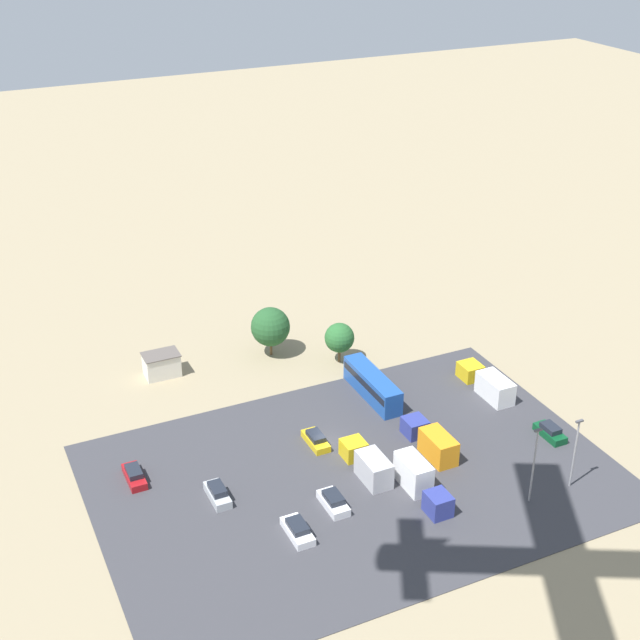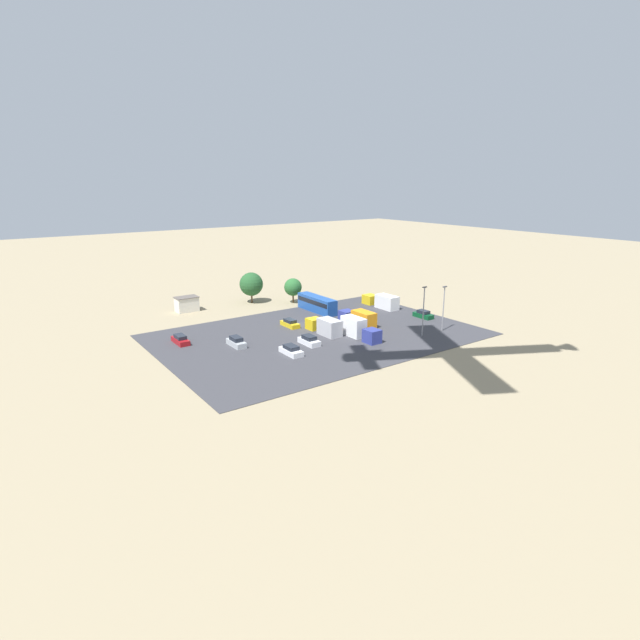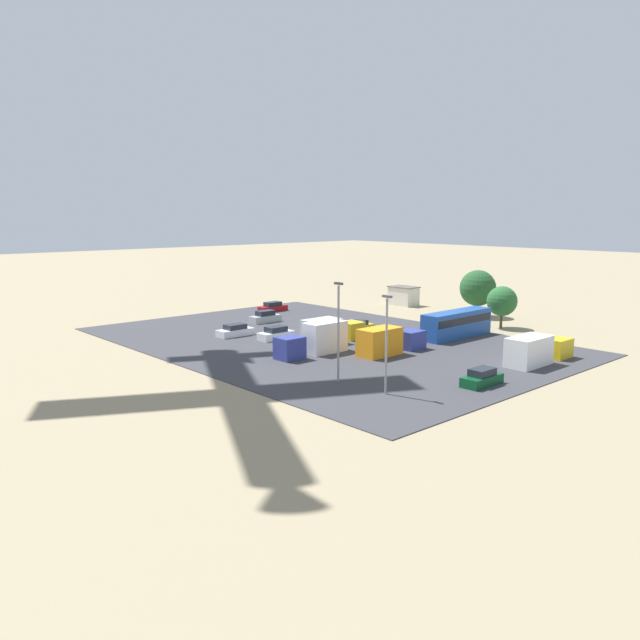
# 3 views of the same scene
# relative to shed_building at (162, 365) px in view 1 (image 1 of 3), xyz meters

# --- Properties ---
(ground_plane) EXTENTS (400.00, 400.00, 0.00)m
(ground_plane) POSITION_rel_shed_building_xyz_m (-12.85, 22.95, -1.57)
(ground_plane) COLOR gray
(parking_lot_surface) EXTENTS (55.17, 37.92, 0.08)m
(parking_lot_surface) POSITION_rel_shed_building_xyz_m (-12.85, 29.80, -1.53)
(parking_lot_surface) COLOR #38383D
(parking_lot_surface) RESTS_ON ground
(shed_building) EXTENTS (4.66, 3.21, 3.13)m
(shed_building) POSITION_rel_shed_building_xyz_m (0.00, 0.00, 0.00)
(shed_building) COLOR silver
(shed_building) RESTS_ON ground
(bus) EXTENTS (2.53, 11.04, 3.20)m
(bus) POSITION_rel_shed_building_xyz_m (-22.21, 16.21, 0.23)
(bus) COLOR #1E4C9E
(bus) RESTS_ON ground
(parked_car_0) EXTENTS (1.78, 4.43, 1.43)m
(parked_car_0) POSITION_rel_shed_building_xyz_m (-11.53, 22.57, -0.90)
(parked_car_0) COLOR gold
(parked_car_0) RESTS_ON ground
(parked_car_1) EXTENTS (1.94, 4.56, 1.45)m
(parked_car_1) POSITION_rel_shed_building_xyz_m (-3.41, 35.86, -0.89)
(parked_car_1) COLOR silver
(parked_car_1) RESTS_ON ground
(parked_car_2) EXTENTS (1.71, 4.43, 1.63)m
(parked_car_2) POSITION_rel_shed_building_xyz_m (1.89, 27.18, -0.81)
(parked_car_2) COLOR #ADB2B7
(parked_car_2) RESTS_ON ground
(parked_car_3) EXTENTS (1.77, 4.24, 1.52)m
(parked_car_3) POSITION_rel_shed_building_xyz_m (-36.73, 32.69, -0.86)
(parked_car_3) COLOR #0C4723
(parked_car_3) RESTS_ON ground
(parked_car_4) EXTENTS (1.90, 4.36, 1.56)m
(parked_car_4) POSITION_rel_shed_building_xyz_m (-8.49, 33.46, -0.85)
(parked_car_4) COLOR silver
(parked_car_4) RESTS_ON ground
(parked_car_5) EXTENTS (1.73, 4.61, 1.47)m
(parked_car_5) POSITION_rel_shed_building_xyz_m (8.96, 20.36, -0.88)
(parked_car_5) COLOR maroon
(parked_car_5) RESTS_ON ground
(parked_truck_0) EXTENTS (2.32, 8.64, 3.35)m
(parked_truck_0) POSITION_rel_shed_building_xyz_m (-17.70, 35.31, 0.04)
(parked_truck_0) COLOR navy
(parked_truck_0) RESTS_ON ground
(parked_truck_1) EXTENTS (2.53, 8.27, 2.93)m
(parked_truck_1) POSITION_rel_shed_building_xyz_m (-14.33, 29.99, -0.15)
(parked_truck_1) COLOR gold
(parked_truck_1) RESTS_ON ground
(parked_truck_2) EXTENTS (2.60, 9.43, 2.91)m
(parked_truck_2) POSITION_rel_shed_building_xyz_m (-35.72, 21.54, -0.16)
(parked_truck_2) COLOR gold
(parked_truck_2) RESTS_ON ground
(parked_truck_3) EXTENTS (2.51, 8.78, 2.95)m
(parked_truck_3) POSITION_rel_shed_building_xyz_m (-22.77, 29.28, -0.14)
(parked_truck_3) COLOR navy
(parked_truck_3) RESTS_ON ground
(tree_near_shed) EXTENTS (5.26, 5.26, 6.88)m
(tree_near_shed) POSITION_rel_shed_building_xyz_m (-14.87, 0.94, 2.66)
(tree_near_shed) COLOR brown
(tree_near_shed) RESTS_ON ground
(tree_apron_mid) EXTENTS (3.96, 3.96, 5.59)m
(tree_apron_mid) POSITION_rel_shed_building_xyz_m (-22.38, 6.56, 2.03)
(tree_apron_mid) COLOR brown
(tree_apron_mid) RESTS_ON ground
(light_pole_lot_centre) EXTENTS (0.90, 0.28, 8.33)m
(light_pole_lot_centre) POSITION_rel_shed_building_xyz_m (-32.87, 41.00, 3.10)
(light_pole_lot_centre) COLOR gray
(light_pole_lot_centre) RESTS_ON ground
(light_pole_lot_edge) EXTENTS (0.90, 0.28, 8.95)m
(light_pole_lot_edge) POSITION_rel_shed_building_xyz_m (-27.40, 41.23, 3.41)
(light_pole_lot_edge) COLOR gray
(light_pole_lot_edge) RESTS_ON ground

